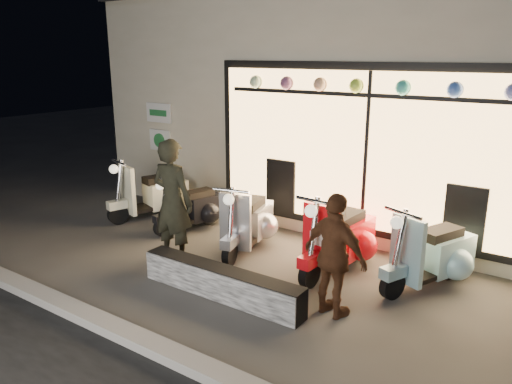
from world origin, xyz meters
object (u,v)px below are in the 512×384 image
(graffiti_barrier, at_px, (221,283))
(woman, at_px, (335,256))
(scooter_silver, at_px, (249,220))
(man, at_px, (173,202))
(scooter_red, at_px, (342,237))

(graffiti_barrier, relative_size, woman, 1.57)
(graffiti_barrier, xyz_separation_m, scooter_silver, (-0.71, 1.62, 0.24))
(graffiti_barrier, bearing_deg, man, 158.11)
(graffiti_barrier, bearing_deg, woman, 16.46)
(scooter_silver, height_order, man, man)
(scooter_silver, distance_m, man, 1.34)
(scooter_red, distance_m, woman, 1.44)
(scooter_red, height_order, woman, woman)
(graffiti_barrier, height_order, woman, woman)
(graffiti_barrier, distance_m, scooter_red, 1.93)
(scooter_red, bearing_deg, graffiti_barrier, -111.57)
(graffiti_barrier, distance_m, scooter_silver, 1.78)
(scooter_red, bearing_deg, scooter_silver, -171.57)
(scooter_silver, bearing_deg, graffiti_barrier, -80.20)
(scooter_silver, xyz_separation_m, woman, (2.07, -1.22, 0.31))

